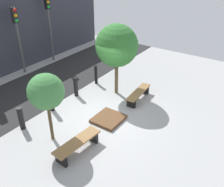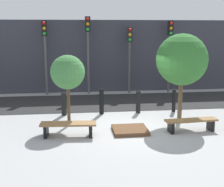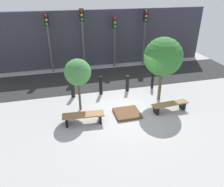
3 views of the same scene
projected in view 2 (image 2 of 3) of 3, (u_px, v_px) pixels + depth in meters
ground_plane at (128, 128)px, 10.97m from camera, size 18.00×18.00×0.00m
road_strip at (114, 102)px, 14.84m from camera, size 18.00×3.58×0.01m
building_facade at (107, 56)px, 17.21m from camera, size 16.20×0.50×3.89m
bench_left at (68, 127)px, 10.06m from camera, size 1.83×0.61×0.45m
bench_right at (191, 123)px, 10.54m from camera, size 1.83×0.53×0.43m
planter_bed at (130, 130)px, 10.54m from camera, size 1.16×1.07×0.13m
tree_behind_left_bench at (68, 73)px, 10.90m from camera, size 1.21×1.21×2.54m
tree_behind_right_bench at (182, 60)px, 11.29m from camera, size 1.88×1.88×3.27m
bollard_far_left at (64, 104)px, 12.50m from camera, size 0.21×0.21×0.92m
bollard_left at (102, 102)px, 12.67m from camera, size 0.19×0.19×1.04m
bollard_center at (138, 102)px, 12.86m from camera, size 0.19×0.19×0.92m
bollard_right at (174, 101)px, 13.03m from camera, size 0.15×0.15×0.96m
traffic_light_west at (45, 44)px, 15.94m from camera, size 0.28×0.27×3.83m
traffic_light_mid_west at (88, 41)px, 16.17m from camera, size 0.28×0.27×4.05m
traffic_light_mid_east at (130, 48)px, 16.49m from camera, size 0.28×0.27×3.51m
traffic_light_east at (170, 44)px, 16.70m from camera, size 0.28×0.27×3.84m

